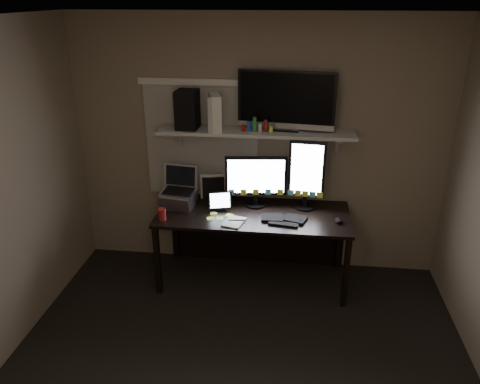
# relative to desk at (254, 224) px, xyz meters

# --- Properties ---
(ceiling) EXTENTS (3.60, 3.60, 0.00)m
(ceiling) POSITION_rel_desk_xyz_m (0.00, -1.55, 1.95)
(ceiling) COLOR silver
(ceiling) RESTS_ON back_wall
(back_wall) EXTENTS (3.60, 0.00, 3.60)m
(back_wall) POSITION_rel_desk_xyz_m (0.00, 0.25, 0.70)
(back_wall) COLOR #816F5C
(back_wall) RESTS_ON floor
(window_blinds) EXTENTS (1.10, 0.02, 1.10)m
(window_blinds) POSITION_rel_desk_xyz_m (-0.55, 0.24, 0.75)
(window_blinds) COLOR #B6B1A3
(window_blinds) RESTS_ON back_wall
(desk) EXTENTS (1.80, 0.75, 0.73)m
(desk) POSITION_rel_desk_xyz_m (0.00, 0.00, 0.00)
(desk) COLOR black
(desk) RESTS_ON floor
(wall_shelf) EXTENTS (1.80, 0.35, 0.03)m
(wall_shelf) POSITION_rel_desk_xyz_m (0.00, 0.08, 0.91)
(wall_shelf) COLOR #BABAB5
(wall_shelf) RESTS_ON back_wall
(monitor_landscape) EXTENTS (0.59, 0.13, 0.51)m
(monitor_landscape) POSITION_rel_desk_xyz_m (0.00, 0.04, 0.43)
(monitor_landscape) COLOR black
(monitor_landscape) RESTS_ON desk
(monitor_portrait) EXTENTS (0.34, 0.10, 0.68)m
(monitor_portrait) POSITION_rel_desk_xyz_m (0.48, 0.05, 0.52)
(monitor_portrait) COLOR black
(monitor_portrait) RESTS_ON desk
(keyboard) EXTENTS (0.43, 0.22, 0.03)m
(keyboard) POSITION_rel_desk_xyz_m (0.29, -0.23, 0.19)
(keyboard) COLOR black
(keyboard) RESTS_ON desk
(mouse) EXTENTS (0.07, 0.11, 0.04)m
(mouse) POSITION_rel_desk_xyz_m (0.78, -0.22, 0.20)
(mouse) COLOR black
(mouse) RESTS_ON desk
(notepad) EXTENTS (0.21, 0.26, 0.01)m
(notepad) POSITION_rel_desk_xyz_m (-0.15, -0.34, 0.18)
(notepad) COLOR beige
(notepad) RESTS_ON desk
(tablet) EXTENTS (0.24, 0.14, 0.19)m
(tablet) POSITION_rel_desk_xyz_m (-0.32, -0.10, 0.27)
(tablet) COLOR black
(tablet) RESTS_ON desk
(file_sorter) EXTENTS (0.23, 0.15, 0.27)m
(file_sorter) POSITION_rel_desk_xyz_m (-0.43, 0.13, 0.31)
(file_sorter) COLOR black
(file_sorter) RESTS_ON desk
(laptop) EXTENTS (0.37, 0.32, 0.38)m
(laptop) POSITION_rel_desk_xyz_m (-0.73, -0.06, 0.37)
(laptop) COLOR #B5B5BA
(laptop) RESTS_ON desk
(cup) EXTENTS (0.09, 0.09, 0.11)m
(cup) POSITION_rel_desk_xyz_m (-0.81, -0.36, 0.23)
(cup) COLOR maroon
(cup) RESTS_ON desk
(sticky_notes) EXTENTS (0.30, 0.24, 0.00)m
(sticky_notes) POSITION_rel_desk_xyz_m (-0.25, -0.26, 0.18)
(sticky_notes) COLOR #E7F342
(sticky_notes) RESTS_ON desk
(tv) EXTENTS (0.89, 0.26, 0.53)m
(tv) POSITION_rel_desk_xyz_m (0.26, 0.11, 1.19)
(tv) COLOR black
(tv) RESTS_ON wall_shelf
(game_console) EXTENTS (0.16, 0.28, 0.32)m
(game_console) POSITION_rel_desk_xyz_m (-0.37, 0.05, 1.09)
(game_console) COLOR beige
(game_console) RESTS_ON wall_shelf
(speaker) EXTENTS (0.20, 0.24, 0.35)m
(speaker) POSITION_rel_desk_xyz_m (-0.63, 0.06, 1.10)
(speaker) COLOR black
(speaker) RESTS_ON wall_shelf
(bottles) EXTENTS (0.21, 0.08, 0.13)m
(bottles) POSITION_rel_desk_xyz_m (0.01, 0.01, 0.99)
(bottles) COLOR #A50F0C
(bottles) RESTS_ON wall_shelf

